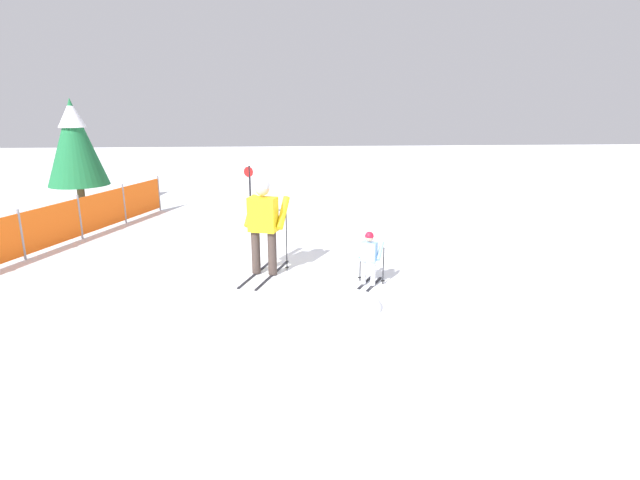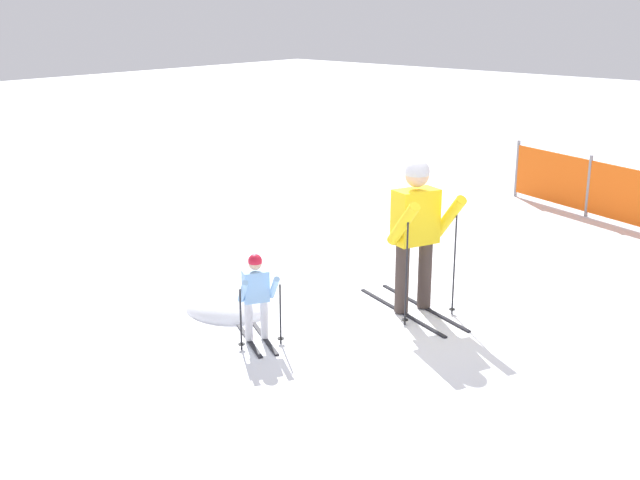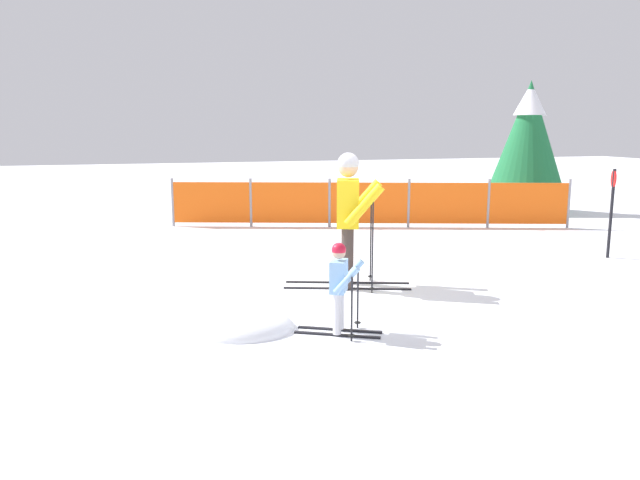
{
  "view_description": "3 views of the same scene",
  "coord_description": "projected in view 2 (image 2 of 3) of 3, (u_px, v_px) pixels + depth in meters",
  "views": [
    {
      "loc": [
        -8.8,
        -0.2,
        3.03
      ],
      "look_at": [
        -0.31,
        -0.84,
        0.73
      ],
      "focal_mm": 28.0,
      "sensor_mm": 36.0,
      "label": 1
    },
    {
      "loc": [
        5.05,
        -7.08,
        3.48
      ],
      "look_at": [
        -0.7,
        -0.65,
        0.9
      ],
      "focal_mm": 45.0,
      "sensor_mm": 36.0,
      "label": 2
    },
    {
      "loc": [
        -2.69,
        -7.58,
        2.14
      ],
      "look_at": [
        -0.73,
        -1.05,
        0.89
      ],
      "focal_mm": 35.0,
      "sensor_mm": 36.0,
      "label": 3
    }
  ],
  "objects": [
    {
      "name": "ground_plane",
      "position": [
        402.0,
        314.0,
        9.28
      ],
      "size": [
        60.0,
        60.0,
        0.0
      ],
      "primitive_type": "plane",
      "color": "white"
    },
    {
      "name": "skier_adult",
      "position": [
        417.0,
        223.0,
        9.06
      ],
      "size": [
        1.72,
        0.96,
        1.8
      ],
      "rotation": [
        0.0,
        0.0,
        -0.34
      ],
      "color": "black",
      "rests_on": "ground_plane"
    },
    {
      "name": "skier_child",
      "position": [
        256.0,
        292.0,
        8.38
      ],
      "size": [
        0.9,
        0.62,
        0.97
      ],
      "rotation": [
        0.0,
        0.0,
        -0.49
      ],
      "color": "black",
      "rests_on": "ground_plane"
    },
    {
      "name": "snow_mound",
      "position": [
        227.0,
        309.0,
        9.41
      ],
      "size": [
        1.06,
        0.9,
        0.42
      ],
      "primitive_type": "ellipsoid",
      "color": "white",
      "rests_on": "ground_plane"
    }
  ]
}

